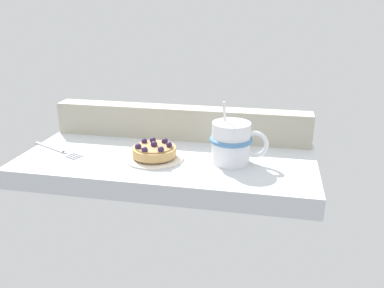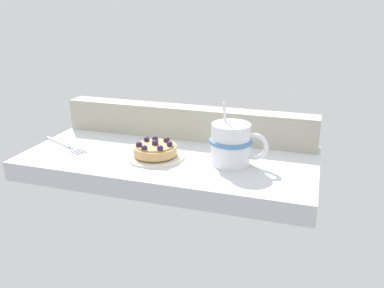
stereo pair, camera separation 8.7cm
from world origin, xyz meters
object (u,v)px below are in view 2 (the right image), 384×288
(raspberry_tart, at_px, (155,149))
(dessert_fork, at_px, (65,145))
(coffee_mug, at_px, (232,144))
(dessert_plate, at_px, (155,156))

(raspberry_tart, height_order, dessert_fork, raspberry_tart)
(raspberry_tart, relative_size, coffee_mug, 0.72)
(coffee_mug, relative_size, dessert_fork, 0.85)
(coffee_mug, bearing_deg, dessert_plate, -174.88)
(raspberry_tart, relative_size, dessert_fork, 0.61)
(coffee_mug, distance_m, dessert_fork, 0.41)
(dessert_plate, relative_size, dessert_fork, 0.83)
(dessert_plate, height_order, raspberry_tart, raspberry_tart)
(dessert_fork, bearing_deg, raspberry_tart, -1.01)
(raspberry_tart, bearing_deg, coffee_mug, 5.14)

